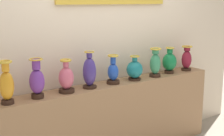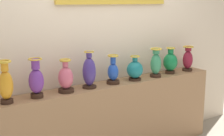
{
  "view_description": "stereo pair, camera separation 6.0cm",
  "coord_description": "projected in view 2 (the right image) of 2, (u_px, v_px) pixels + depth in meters",
  "views": [
    {
      "loc": [
        -2.03,
        -2.81,
        1.8
      ],
      "look_at": [
        0.0,
        0.0,
        1.07
      ],
      "focal_mm": 51.53,
      "sensor_mm": 36.0,
      "label": 1
    },
    {
      "loc": [
        -1.99,
        -2.84,
        1.8
      ],
      "look_at": [
        0.0,
        0.0,
        1.07
      ],
      "focal_mm": 51.53,
      "sensor_mm": 36.0,
      "label": 2
    }
  ],
  "objects": [
    {
      "name": "vase_burgundy",
      "position": [
        188.0,
        59.0,
        4.18
      ],
      "size": [
        0.14,
        0.14,
        0.33
      ],
      "color": "#382319",
      "rests_on": "display_shelf"
    },
    {
      "name": "vase_jade",
      "position": [
        156.0,
        63.0,
        3.84
      ],
      "size": [
        0.14,
        0.14,
        0.35
      ],
      "color": "#382319",
      "rests_on": "display_shelf"
    },
    {
      "name": "vase_rose",
      "position": [
        66.0,
        78.0,
        3.2
      ],
      "size": [
        0.16,
        0.16,
        0.34
      ],
      "color": "#382319",
      "rests_on": "display_shelf"
    },
    {
      "name": "vase_amber",
      "position": [
        6.0,
        84.0,
        2.84
      ],
      "size": [
        0.13,
        0.13,
        0.39
      ],
      "color": "#382319",
      "rests_on": "display_shelf"
    },
    {
      "name": "vase_indigo",
      "position": [
        89.0,
        72.0,
        3.36
      ],
      "size": [
        0.15,
        0.15,
        0.39
      ],
      "color": "#382319",
      "rests_on": "display_shelf"
    },
    {
      "name": "vase_emerald",
      "position": [
        170.0,
        62.0,
        4.03
      ],
      "size": [
        0.18,
        0.18,
        0.33
      ],
      "color": "#382319",
      "rests_on": "display_shelf"
    },
    {
      "name": "back_wall",
      "position": [
        101.0,
        20.0,
        3.61
      ],
      "size": [
        4.61,
        0.14,
        3.14
      ],
      "color": "beige",
      "rests_on": "ground_plane"
    },
    {
      "name": "display_shelf",
      "position": [
        112.0,
        121.0,
        3.67
      ],
      "size": [
        2.83,
        0.31,
        0.9
      ],
      "primitive_type": "cube",
      "color": "#99704C",
      "rests_on": "ground_plane"
    },
    {
      "name": "vase_sapphire",
      "position": [
        113.0,
        72.0,
        3.53
      ],
      "size": [
        0.15,
        0.15,
        0.33
      ],
      "color": "#382319",
      "rests_on": "display_shelf"
    },
    {
      "name": "vase_violet",
      "position": [
        36.0,
        80.0,
        3.01
      ],
      "size": [
        0.14,
        0.14,
        0.38
      ],
      "color": "#382319",
      "rests_on": "display_shelf"
    },
    {
      "name": "vase_teal",
      "position": [
        135.0,
        70.0,
        3.69
      ],
      "size": [
        0.19,
        0.19,
        0.29
      ],
      "color": "#382319",
      "rests_on": "display_shelf"
    }
  ]
}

